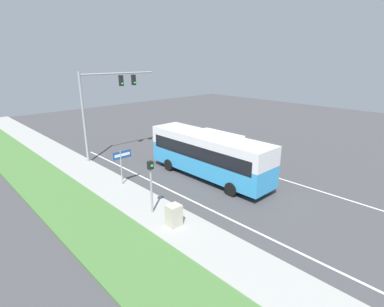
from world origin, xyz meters
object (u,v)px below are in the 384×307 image
at_px(pedestrian_signal, 151,179).
at_px(street_sign, 122,160).
at_px(bus, 209,153).
at_px(signal_gantry, 105,97).
at_px(utility_cabinet, 174,215).

bearing_deg(pedestrian_signal, street_sign, 78.51).
bearing_deg(street_sign, bus, -30.05).
bearing_deg(signal_gantry, utility_cabinet, -104.44).
distance_m(signal_gantry, utility_cabinet, 14.08).
height_order(bus, street_sign, bus).
bearing_deg(bus, utility_cabinet, -150.82).
distance_m(bus, signal_gantry, 10.39).
bearing_deg(pedestrian_signal, utility_cabinet, -89.65).
height_order(signal_gantry, utility_cabinet, signal_gantry).
height_order(street_sign, utility_cabinet, street_sign).
relative_size(pedestrian_signal, utility_cabinet, 2.76).
bearing_deg(utility_cabinet, street_sign, 81.87).
distance_m(pedestrian_signal, utility_cabinet, 2.40).
bearing_deg(street_sign, utility_cabinet, -98.13).
distance_m(signal_gantry, pedestrian_signal, 11.90).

